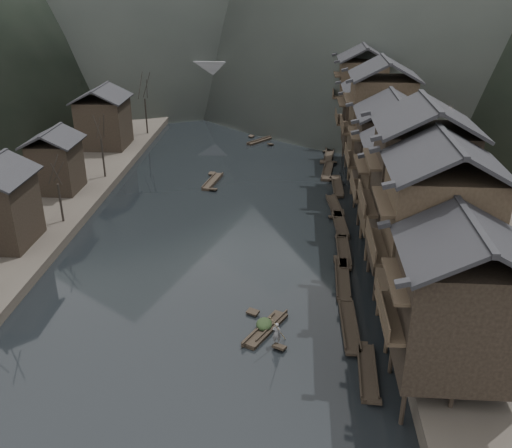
{
  "coord_description": "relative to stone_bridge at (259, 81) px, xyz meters",
  "views": [
    {
      "loc": [
        7.28,
        -37.39,
        25.52
      ],
      "look_at": [
        3.72,
        12.58,
        2.5
      ],
      "focal_mm": 40.0,
      "sensor_mm": 36.0,
      "label": 1
    }
  ],
  "objects": [
    {
      "name": "hero_sampan",
      "position": [
        5.44,
        -73.42,
        -4.91
      ],
      "size": [
        3.4,
        5.37,
        0.44
      ],
      "color": "black",
      "rests_on": "water"
    },
    {
      "name": "bare_trees",
      "position": [
        -17.0,
        -51.48,
        1.41
      ],
      "size": [
        3.9,
        62.3,
        7.79
      ],
      "color": "black",
      "rests_on": "left_bank"
    },
    {
      "name": "right_bank",
      "position": [
        35.0,
        -32.0,
        -4.21
      ],
      "size": [
        40.0,
        200.0,
        1.8
      ],
      "primitive_type": "cube",
      "color": "#2D2823",
      "rests_on": "ground"
    },
    {
      "name": "cargo_heap",
      "position": [
        5.32,
        -73.19,
        -4.3
      ],
      "size": [
        1.23,
        1.6,
        0.74
      ],
      "primitive_type": "ellipsoid",
      "color": "black",
      "rests_on": "hero_sampan"
    },
    {
      "name": "left_houses",
      "position": [
        -20.5,
        -51.88,
        0.55
      ],
      "size": [
        8.1,
        53.2,
        8.73
      ],
      "color": "black",
      "rests_on": "left_bank"
    },
    {
      "name": "boatman",
      "position": [
        6.34,
        -75.14,
        -3.79
      ],
      "size": [
        0.69,
        0.49,
        1.75
      ],
      "primitive_type": "imported",
      "rotation": [
        0.0,
        0.0,
        3.02
      ],
      "color": "#5C5B5E",
      "rests_on": "hero_sampan"
    },
    {
      "name": "moored_sampans",
      "position": [
        12.14,
        -50.79,
        -4.91
      ],
      "size": [
        2.66,
        60.08,
        0.47
      ],
      "color": "black",
      "rests_on": "water"
    },
    {
      "name": "left_bank",
      "position": [
        -35.0,
        -32.0,
        -4.51
      ],
      "size": [
        40.0,
        200.0,
        1.2
      ],
      "primitive_type": "cube",
      "color": "#2D2823",
      "rests_on": "ground"
    },
    {
      "name": "bamboo_pole",
      "position": [
        6.54,
        -75.14,
        -0.98
      ],
      "size": [
        1.33,
        2.44,
        3.87
      ],
      "primitive_type": "cylinder",
      "rotation": [
        0.61,
        0.0,
        -0.49
      ],
      "color": "#8C7A51",
      "rests_on": "boatman"
    },
    {
      "name": "midriver_boats",
      "position": [
        2.36,
        -19.28,
        -4.91
      ],
      "size": [
        12.61,
        49.0,
        0.45
      ],
      "color": "black",
      "rests_on": "water"
    },
    {
      "name": "water",
      "position": [
        0.0,
        -72.0,
        -5.11
      ],
      "size": [
        300.0,
        300.0,
        0.0
      ],
      "primitive_type": "plane",
      "color": "black",
      "rests_on": "ground"
    },
    {
      "name": "stone_bridge",
      "position": [
        0.0,
        0.0,
        0.0
      ],
      "size": [
        40.0,
        6.0,
        9.0
      ],
      "color": "#4C4C4F",
      "rests_on": "ground"
    },
    {
      "name": "stilt_houses",
      "position": [
        17.28,
        -52.98,
        3.85
      ],
      "size": [
        9.0,
        67.6,
        16.37
      ],
      "color": "black",
      "rests_on": "ground"
    }
  ]
}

